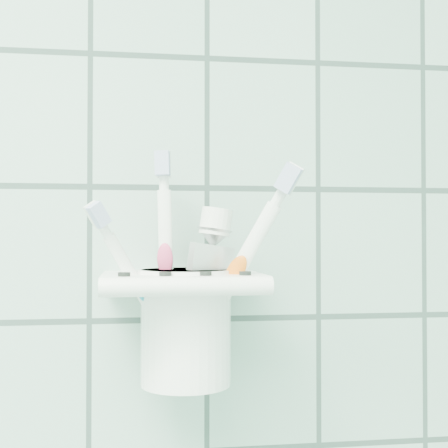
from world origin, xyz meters
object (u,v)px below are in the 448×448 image
at_px(toothbrush_pink, 186,272).
at_px(toothbrush_orange, 180,254).
at_px(toothbrush_blue, 169,261).
at_px(cup, 186,322).
at_px(toothpaste_tube, 194,279).
at_px(holder_bracket, 182,284).

bearing_deg(toothbrush_pink, toothbrush_orange, -149.44).
height_order(toothbrush_blue, toothbrush_orange, toothbrush_orange).
relative_size(cup, toothbrush_blue, 0.51).
height_order(toothbrush_blue, toothpaste_tube, toothbrush_blue).
relative_size(toothbrush_blue, toothbrush_orange, 0.98).
bearing_deg(toothbrush_blue, holder_bracket, -11.61).
relative_size(toothbrush_pink, toothbrush_blue, 0.85).
distance_m(toothbrush_blue, toothpaste_tube, 0.03).
bearing_deg(cup, holder_bracket, -130.96).
relative_size(cup, toothpaste_tube, 0.66).
xyz_separation_m(cup, toothbrush_blue, (-0.01, 0.00, 0.05)).
bearing_deg(toothbrush_pink, holder_bracket, -133.18).
distance_m(holder_bracket, toothbrush_blue, 0.02).
distance_m(holder_bracket, cup, 0.03).
xyz_separation_m(toothbrush_orange, toothpaste_tube, (0.01, -0.02, -0.02)).
relative_size(toothbrush_pink, toothbrush_orange, 0.83).
bearing_deg(toothbrush_pink, cup, -124.49).
distance_m(holder_bracket, toothpaste_tube, 0.01).
xyz_separation_m(toothbrush_pink, toothbrush_blue, (-0.02, -0.02, 0.01)).
xyz_separation_m(holder_bracket, toothbrush_pink, (0.01, 0.02, 0.01)).
distance_m(toothbrush_pink, toothbrush_blue, 0.03).
height_order(holder_bracket, toothbrush_pink, toothbrush_pink).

